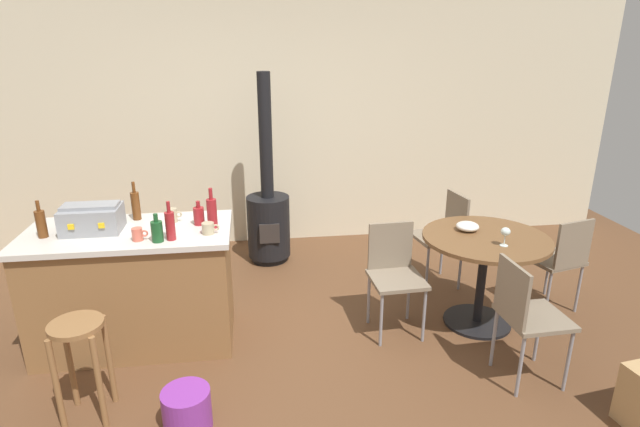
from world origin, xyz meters
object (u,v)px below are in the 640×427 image
(dining_table, at_px, (484,258))
(folding_chair_near, at_px, (394,270))
(wood_stove, at_px, (268,216))
(bottle_4, at_px, (41,223))
(plastic_bucket, at_px, (187,410))
(folding_chair_left, at_px, (559,257))
(bottle_1, at_px, (212,212))
(wine_glass, at_px, (506,232))
(cup_2, at_px, (208,228))
(bottle_2, at_px, (136,205))
(cup_1, at_px, (173,215))
(folding_chair_far, at_px, (526,312))
(bottle_5, at_px, (157,231))
(cup_0, at_px, (138,234))
(serving_bowl, at_px, (468,226))
(kitchen_island, at_px, (135,287))
(wooden_stool, at_px, (80,351))
(bottle_0, at_px, (199,215))
(folding_chair_right, at_px, (444,232))
(toolbox, at_px, (92,218))
(bottle_3, at_px, (170,225))

(dining_table, height_order, folding_chair_near, folding_chair_near)
(wood_stove, relative_size, bottle_4, 7.28)
(dining_table, distance_m, bottle_4, 3.27)
(plastic_bucket, bearing_deg, folding_chair_left, 18.78)
(bottle_1, distance_m, wine_glass, 2.15)
(folding_chair_near, distance_m, cup_2, 1.46)
(bottle_1, xyz_separation_m, bottle_2, (-0.58, 0.26, -0.00))
(wood_stove, distance_m, cup_1, 1.54)
(folding_chair_far, bearing_deg, bottle_4, 166.13)
(bottle_5, distance_m, plastic_bucket, 1.17)
(cup_0, height_order, serving_bowl, cup_0)
(serving_bowl, distance_m, plastic_bucket, 2.47)
(kitchen_island, relative_size, folding_chair_far, 1.68)
(folding_chair_left, distance_m, cup_2, 2.87)
(wooden_stool, relative_size, wood_stove, 0.34)
(kitchen_island, relative_size, cup_1, 13.79)
(bottle_0, bearing_deg, folding_chair_right, 14.87)
(serving_bowl, bearing_deg, toolbox, -179.75)
(bottle_4, relative_size, cup_0, 2.46)
(folding_chair_far, height_order, wood_stove, wood_stove)
(folding_chair_far, bearing_deg, bottle_3, 164.97)
(folding_chair_near, xyz_separation_m, toolbox, (-2.21, 0.10, 0.50))
(toolbox, height_order, cup_0, toolbox)
(cup_2, distance_m, plastic_bucket, 1.20)
(folding_chair_near, xyz_separation_m, folding_chair_left, (1.44, 0.07, -0.01))
(bottle_5, relative_size, serving_bowl, 1.10)
(kitchen_island, distance_m, bottle_0, 0.73)
(bottle_3, relative_size, cup_0, 2.54)
(kitchen_island, distance_m, toolbox, 0.60)
(cup_1, bearing_deg, kitchen_island, -155.53)
(bottle_2, relative_size, cup_2, 2.43)
(cup_1, relative_size, plastic_bucket, 0.37)
(dining_table, distance_m, cup_1, 2.43)
(folding_chair_near, height_order, toolbox, toolbox)
(dining_table, xyz_separation_m, cup_0, (-2.57, -0.09, 0.37))
(bottle_0, distance_m, bottle_5, 0.39)
(bottle_0, distance_m, cup_1, 0.22)
(kitchen_island, relative_size, bottle_0, 8.07)
(kitchen_island, height_order, bottle_0, bottle_0)
(folding_chair_near, distance_m, folding_chair_left, 1.44)
(cup_1, bearing_deg, cup_0, -118.04)
(folding_chair_far, bearing_deg, dining_table, 86.69)
(toolbox, xyz_separation_m, bottle_5, (0.49, -0.27, -0.02))
(folding_chair_near, bearing_deg, plastic_bucket, -148.48)
(folding_chair_far, relative_size, cup_0, 8.10)
(wooden_stool, xyz_separation_m, cup_0, (0.27, 0.61, 0.49))
(folding_chair_right, bearing_deg, bottle_5, -159.96)
(bottle_2, height_order, cup_2, bottle_2)
(folding_chair_far, height_order, folding_chair_left, folding_chair_far)
(wooden_stool, relative_size, folding_chair_far, 0.75)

